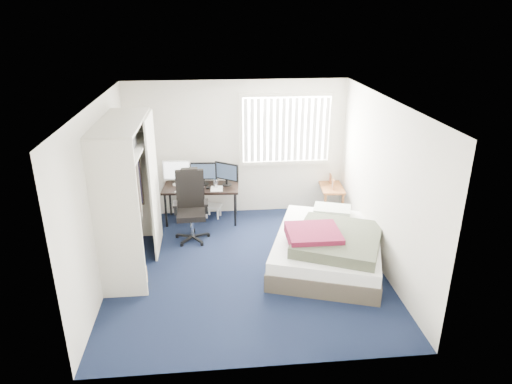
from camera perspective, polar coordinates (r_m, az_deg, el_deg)
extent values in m
plane|color=black|center=(7.02, -1.17, -9.31)|extent=(4.20, 4.20, 0.00)
plane|color=silver|center=(8.45, -2.38, 5.44)|extent=(4.00, 0.00, 4.00)
plane|color=silver|center=(4.58, 0.83, -9.43)|extent=(4.00, 0.00, 4.00)
plane|color=silver|center=(6.63, -18.76, -0.41)|extent=(0.00, 4.20, 4.20)
plane|color=silver|center=(6.90, 15.55, 0.82)|extent=(0.00, 4.20, 4.20)
plane|color=white|center=(6.11, -1.35, 11.19)|extent=(4.20, 4.20, 0.00)
cube|color=white|center=(8.43, 3.77, 7.85)|extent=(1.60, 0.02, 1.20)
cube|color=beige|center=(8.27, 3.91, 12.04)|extent=(1.72, 0.06, 0.06)
cube|color=beige|center=(8.58, 3.70, 3.72)|extent=(1.72, 0.06, 0.06)
cube|color=white|center=(8.37, 3.84, 7.75)|extent=(1.60, 0.04, 1.16)
cube|color=beige|center=(6.08, -16.99, -3.75)|extent=(0.60, 0.04, 2.20)
cube|color=beige|center=(7.72, -14.64, 1.98)|extent=(0.60, 0.04, 2.20)
cube|color=beige|center=(6.57, -16.65, 8.37)|extent=(0.60, 1.80, 0.04)
cube|color=beige|center=(6.66, -16.30, 5.19)|extent=(0.56, 1.74, 0.03)
cylinder|color=silver|center=(6.70, -16.19, 4.21)|extent=(0.03, 1.72, 0.03)
cube|color=#26262B|center=(6.75, -15.94, 0.31)|extent=(0.38, 1.10, 0.90)
cube|color=beige|center=(7.26, -12.64, 0.89)|extent=(0.03, 0.90, 2.20)
cube|color=white|center=(6.20, -17.12, 5.20)|extent=(0.38, 0.30, 0.24)
cube|color=gray|center=(6.68, -16.34, 6.34)|extent=(0.34, 0.28, 0.22)
cube|color=black|center=(8.28, -6.89, 0.55)|extent=(1.39, 0.73, 0.04)
cylinder|color=black|center=(8.26, -11.20, -2.29)|extent=(0.04, 0.04, 0.63)
cylinder|color=black|center=(8.72, -10.68, -0.93)|extent=(0.04, 0.04, 0.63)
cylinder|color=black|center=(8.14, -2.63, -2.25)|extent=(0.04, 0.04, 0.63)
cylinder|color=black|center=(8.60, -2.56, -0.87)|extent=(0.04, 0.04, 0.63)
cube|color=white|center=(8.33, -9.88, 2.71)|extent=(0.50, 0.07, 0.36)
cube|color=white|center=(8.33, -9.88, 2.71)|extent=(0.45, 0.04, 0.31)
cube|color=black|center=(8.28, -6.60, 2.63)|extent=(0.48, 0.07, 0.32)
cube|color=#1E2838|center=(8.28, -6.60, 2.63)|extent=(0.43, 0.04, 0.27)
cube|color=black|center=(8.22, -3.68, 2.58)|extent=(0.48, 0.07, 0.32)
cube|color=#1E2838|center=(8.22, -3.68, 2.58)|extent=(0.43, 0.04, 0.27)
cube|color=white|center=(8.20, -7.90, 0.50)|extent=(0.41, 0.17, 0.02)
cube|color=black|center=(8.17, -6.02, 0.54)|extent=(0.07, 0.10, 0.02)
cylinder|color=silver|center=(8.18, -5.07, 1.10)|extent=(0.08, 0.08, 0.16)
cube|color=white|center=(8.27, -6.90, 0.69)|extent=(0.32, 0.30, 0.00)
cube|color=black|center=(7.84, -7.94, -5.51)|extent=(0.58, 0.58, 0.11)
cylinder|color=silver|center=(7.75, -8.01, -4.22)|extent=(0.06, 0.06, 0.38)
cube|color=black|center=(7.66, -8.10, -2.77)|extent=(0.48, 0.48, 0.09)
cube|color=black|center=(7.71, -8.24, 0.43)|extent=(0.47, 0.11, 0.66)
cube|color=black|center=(7.62, -8.35, 2.40)|extent=(0.28, 0.12, 0.15)
cube|color=black|center=(7.59, -10.09, -1.50)|extent=(0.07, 0.26, 0.04)
cube|color=black|center=(7.58, -6.26, -1.32)|extent=(0.07, 0.26, 0.04)
cube|color=white|center=(8.55, -5.37, -1.73)|extent=(0.35, 0.32, 0.03)
cylinder|color=white|center=(8.56, -6.20, -2.60)|extent=(0.04, 0.04, 0.22)
cylinder|color=white|center=(8.69, -5.88, -2.18)|extent=(0.04, 0.04, 0.22)
cylinder|color=white|center=(8.50, -4.81, -2.74)|extent=(0.04, 0.04, 0.22)
cylinder|color=white|center=(8.63, -4.50, -2.31)|extent=(0.04, 0.04, 0.22)
cube|color=brown|center=(8.71, 9.37, 0.72)|extent=(0.47, 0.84, 0.04)
cube|color=brown|center=(8.46, 8.59, -1.93)|extent=(0.04, 0.04, 0.52)
cube|color=brown|center=(9.12, 7.87, -0.09)|extent=(0.04, 0.04, 0.52)
cube|color=brown|center=(8.52, 10.74, -1.90)|extent=(0.04, 0.04, 0.52)
cube|color=brown|center=(9.17, 9.87, -0.07)|extent=(0.04, 0.04, 0.52)
cube|color=brown|center=(8.51, 9.62, 0.97)|extent=(0.03, 0.14, 0.18)
cube|color=brown|center=(8.78, 9.27, 1.68)|extent=(0.03, 0.14, 0.18)
cube|color=#423A2F|center=(7.17, 8.89, -7.61)|extent=(2.14, 2.47, 0.27)
cube|color=white|center=(7.07, 9.00, -6.07)|extent=(2.09, 2.42, 0.19)
cube|color=silver|center=(7.68, 9.50, -2.38)|extent=(0.70, 0.57, 0.14)
cube|color=#3D4332|center=(6.76, 10.19, -5.90)|extent=(1.60, 1.66, 0.18)
cube|color=maroon|center=(6.65, 7.17, -5.39)|extent=(0.75, 0.70, 0.16)
cube|color=tan|center=(6.74, -15.29, -10.29)|extent=(0.41, 0.35, 0.27)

